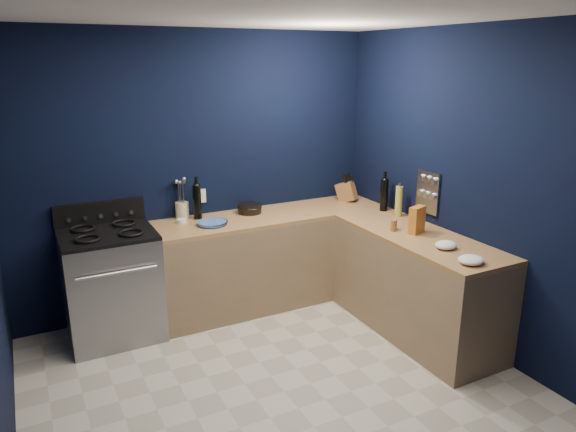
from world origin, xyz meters
TOP-DOWN VIEW (x-y plane):
  - floor at (0.00, 0.00)m, footprint 3.50×3.50m
  - ceiling at (0.00, 0.00)m, footprint 3.50×3.50m
  - wall_back at (0.00, 1.76)m, footprint 3.50×0.02m
  - wall_right at (1.76, 0.00)m, footprint 0.02×3.50m
  - wall_front at (0.00, -1.76)m, footprint 3.50×0.02m
  - cab_back at (0.60, 1.44)m, footprint 2.30×0.63m
  - top_back at (0.60, 1.44)m, footprint 2.30×0.63m
  - cab_right at (1.44, 0.29)m, footprint 0.63×1.67m
  - top_right at (1.44, 0.29)m, footprint 0.63×1.67m
  - gas_range at (-0.93, 1.42)m, footprint 0.76×0.66m
  - oven_door at (-0.93, 1.10)m, footprint 0.59×0.02m
  - cooktop at (-0.93, 1.42)m, footprint 0.76×0.66m
  - backguard at (-0.93, 1.72)m, footprint 0.76×0.06m
  - spice_panel at (1.74, 0.55)m, footprint 0.02×0.28m
  - wall_outlet at (0.00, 1.74)m, footprint 0.09×0.02m
  - plate_stack at (-0.03, 1.37)m, footprint 0.34×0.34m
  - ramekin at (-0.25, 1.56)m, footprint 0.11×0.11m
  - utensil_crock at (-0.21, 1.69)m, footprint 0.14×0.14m
  - wine_bottle_back at (-0.08, 1.61)m, footprint 0.10×0.10m
  - lemon_basket at (0.42, 1.56)m, footprint 0.24×0.24m
  - knife_block at (1.50, 1.51)m, footprint 0.22×0.25m
  - wine_bottle_right at (1.63, 1.04)m, footprint 0.09×0.09m
  - oil_bottle at (1.63, 0.82)m, footprint 0.07×0.07m
  - spice_jar_near at (1.30, 0.47)m, footprint 0.05×0.05m
  - spice_jar_far at (1.34, 0.51)m, footprint 0.05×0.05m
  - crouton_bag at (1.45, 0.34)m, footprint 0.17×0.12m
  - towel_front at (1.39, -0.07)m, footprint 0.22×0.21m
  - towel_end at (1.33, -0.40)m, footprint 0.23×0.22m

SIDE VIEW (x-z plane):
  - floor at x=0.00m, z-range -0.02..0.00m
  - cab_back at x=0.60m, z-range 0.00..0.86m
  - cab_right at x=1.44m, z-range 0.00..0.86m
  - oven_door at x=-0.93m, z-range 0.24..0.66m
  - gas_range at x=-0.93m, z-range 0.00..0.92m
  - top_back at x=0.60m, z-range 0.86..0.90m
  - top_right at x=1.44m, z-range 0.86..0.90m
  - plate_stack at x=-0.03m, z-range 0.90..0.93m
  - ramekin at x=-0.25m, z-range 0.90..0.93m
  - towel_end at x=1.33m, z-range 0.90..0.96m
  - towel_front at x=1.39m, z-range 0.90..0.96m
  - cooktop at x=-0.93m, z-range 0.92..0.95m
  - lemon_basket at x=0.42m, z-range 0.90..0.99m
  - spice_jar_far at x=1.34m, z-range 0.90..0.99m
  - spice_jar_near at x=1.30m, z-range 0.90..1.00m
  - utensil_crock at x=-0.21m, z-range 0.90..1.05m
  - knife_block at x=1.50m, z-range 0.88..1.12m
  - crouton_bag at x=1.45m, z-range 0.90..1.13m
  - backguard at x=-0.93m, z-range 0.94..1.14m
  - oil_bottle at x=1.63m, z-range 0.90..1.19m
  - wine_bottle_right at x=1.63m, z-range 0.90..1.21m
  - wine_bottle_back at x=-0.08m, z-range 0.90..1.22m
  - wall_outlet at x=0.00m, z-range 1.02..1.15m
  - spice_panel at x=1.74m, z-range 0.99..1.37m
  - wall_back at x=0.00m, z-range 0.00..2.60m
  - wall_right at x=1.76m, z-range 0.00..2.60m
  - wall_front at x=0.00m, z-range 0.00..2.60m
  - ceiling at x=0.00m, z-range 2.60..2.62m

